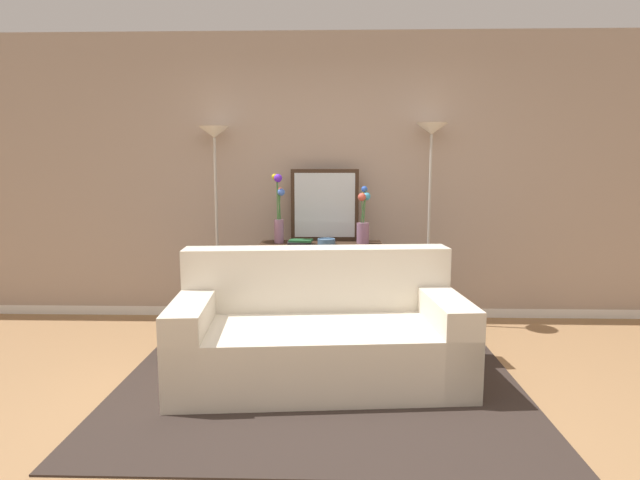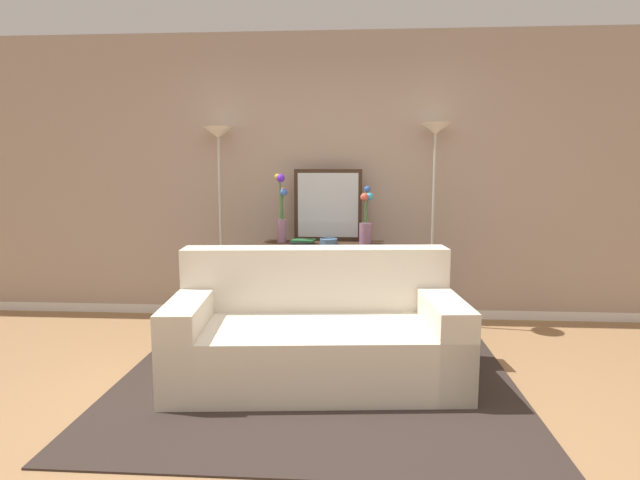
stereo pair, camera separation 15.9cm
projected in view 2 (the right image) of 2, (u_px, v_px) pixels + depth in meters
ground_plane at (326, 432)px, 2.91m from camera, size 16.00×16.00×0.02m
back_wall at (340, 179)px, 5.03m from camera, size 12.00×0.15×2.73m
area_rug at (315, 385)px, 3.50m from camera, size 2.70×2.16×0.01m
couch at (316, 334)px, 3.62m from camera, size 2.03×1.14×0.88m
console_table at (324, 270)px, 4.77m from camera, size 1.11×0.36×0.79m
floor_lamp_left at (219, 170)px, 4.82m from camera, size 0.28×0.28×1.84m
floor_lamp_right at (434, 168)px, 4.69m from camera, size 0.28×0.28×1.86m
wall_mirror at (328, 205)px, 4.83m from camera, size 0.63×0.02×0.67m
vase_tall_flowers at (282, 213)px, 4.69m from camera, size 0.12×0.12×0.63m
vase_short_flowers at (366, 221)px, 4.65m from camera, size 0.12×0.14×0.52m
fruit_bowl at (329, 241)px, 4.62m from camera, size 0.16×0.16×0.05m
book_stack at (302, 242)px, 4.65m from camera, size 0.23×0.17×0.04m
book_row_under_console at (286, 320)px, 4.86m from camera, size 0.22×0.16×0.12m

